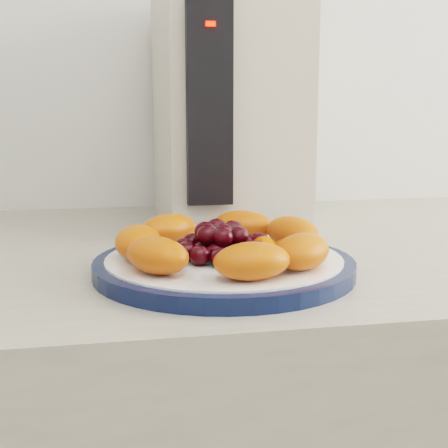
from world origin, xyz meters
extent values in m
cylinder|color=#0B1738|center=(0.10, 1.06, 0.91)|extent=(0.26, 0.26, 0.01)
cylinder|color=white|center=(0.10, 1.06, 0.91)|extent=(0.23, 0.23, 0.02)
cube|color=beige|center=(0.16, 1.35, 1.06)|extent=(0.18, 0.25, 0.32)
cube|color=black|center=(0.11, 1.22, 1.06)|extent=(0.05, 0.02, 0.24)
cube|color=#FF0C05|center=(0.11, 1.21, 1.15)|extent=(0.01, 0.01, 0.01)
ellipsoid|color=#CF3D0B|center=(0.18, 1.09, 0.93)|extent=(0.07, 0.08, 0.03)
ellipsoid|color=#CF3D0B|center=(0.14, 1.14, 0.93)|extent=(0.08, 0.07, 0.03)
ellipsoid|color=#CF3D0B|center=(0.05, 1.13, 0.93)|extent=(0.08, 0.07, 0.03)
ellipsoid|color=#CF3D0B|center=(0.02, 1.07, 0.93)|extent=(0.05, 0.07, 0.03)
ellipsoid|color=#CF3D0B|center=(0.03, 1.02, 0.93)|extent=(0.07, 0.08, 0.03)
ellipsoid|color=#CF3D0B|center=(0.11, 0.98, 0.93)|extent=(0.07, 0.05, 0.03)
ellipsoid|color=#CF3D0B|center=(0.16, 1.01, 0.93)|extent=(0.08, 0.08, 0.03)
ellipsoid|color=black|center=(0.10, 1.06, 0.93)|extent=(0.02, 0.02, 0.02)
ellipsoid|color=black|center=(0.12, 1.06, 0.93)|extent=(0.02, 0.02, 0.02)
ellipsoid|color=black|center=(0.11, 1.08, 0.93)|extent=(0.02, 0.02, 0.02)
ellipsoid|color=black|center=(0.09, 1.08, 0.93)|extent=(0.02, 0.02, 0.02)
ellipsoid|color=black|center=(0.08, 1.06, 0.93)|extent=(0.02, 0.02, 0.02)
ellipsoid|color=black|center=(0.09, 1.04, 0.93)|extent=(0.02, 0.02, 0.02)
ellipsoid|color=black|center=(0.11, 1.04, 0.93)|extent=(0.02, 0.02, 0.02)
ellipsoid|color=black|center=(0.14, 1.07, 0.93)|extent=(0.02, 0.02, 0.02)
ellipsoid|color=black|center=(0.13, 1.09, 0.93)|extent=(0.02, 0.02, 0.02)
ellipsoid|color=black|center=(0.11, 1.10, 0.93)|extent=(0.02, 0.02, 0.02)
ellipsoid|color=black|center=(0.09, 1.10, 0.93)|extent=(0.02, 0.02, 0.02)
ellipsoid|color=black|center=(0.07, 1.09, 0.93)|extent=(0.02, 0.02, 0.02)
ellipsoid|color=black|center=(0.06, 1.07, 0.93)|extent=(0.02, 0.02, 0.02)
ellipsoid|color=black|center=(0.06, 1.05, 0.93)|extent=(0.02, 0.02, 0.02)
ellipsoid|color=black|center=(0.07, 1.03, 0.93)|extent=(0.02, 0.02, 0.02)
ellipsoid|color=black|center=(0.09, 1.02, 0.93)|extent=(0.02, 0.02, 0.02)
ellipsoid|color=black|center=(0.11, 1.02, 0.93)|extent=(0.02, 0.02, 0.02)
ellipsoid|color=black|center=(0.13, 1.03, 0.93)|extent=(0.02, 0.02, 0.02)
ellipsoid|color=black|center=(0.14, 1.05, 0.93)|extent=(0.02, 0.02, 0.02)
ellipsoid|color=black|center=(0.10, 1.06, 0.94)|extent=(0.02, 0.02, 0.02)
ellipsoid|color=black|center=(0.11, 1.08, 0.94)|extent=(0.02, 0.02, 0.02)
ellipsoid|color=black|center=(0.10, 1.08, 0.94)|extent=(0.02, 0.02, 0.02)
ellipsoid|color=black|center=(0.08, 1.07, 0.94)|extent=(0.02, 0.02, 0.02)
ellipsoid|color=black|center=(0.08, 1.05, 0.94)|extent=(0.02, 0.02, 0.02)
ellipsoid|color=black|center=(0.10, 1.04, 0.94)|extent=(0.02, 0.02, 0.02)
ellipsoid|color=black|center=(0.11, 1.05, 0.94)|extent=(0.02, 0.02, 0.02)
ellipsoid|color=#DF3E00|center=(0.16, 1.03, 0.93)|extent=(0.03, 0.03, 0.02)
ellipsoid|color=#DF3E00|center=(0.18, 1.03, 0.93)|extent=(0.04, 0.03, 0.02)
ellipsoid|color=#DF3E00|center=(0.17, 1.01, 0.93)|extent=(0.04, 0.04, 0.02)
ellipsoid|color=#DF3E00|center=(0.14, 1.04, 0.93)|extent=(0.03, 0.04, 0.02)
camera|label=1|loc=(-0.01, 0.48, 1.06)|focal=50.00mm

